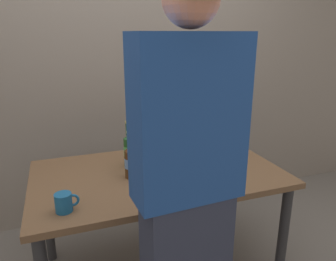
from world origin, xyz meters
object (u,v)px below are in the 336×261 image
object	(u,v)px
laptop	(214,148)
beer_bottle_dark	(129,149)
person_figure	(187,198)
beer_bottle_amber	(131,160)
beer_bottle_green	(151,152)
coffee_mug	(64,202)

from	to	relation	value
laptop	beer_bottle_dark	size ratio (longest dim) A/B	1.40
beer_bottle_dark	person_figure	xyz separation A→B (m)	(0.05, -0.80, 0.07)
laptop	person_figure	bearing A→B (deg)	-124.01
beer_bottle_dark	beer_bottle_amber	size ratio (longest dim) A/B	1.04
beer_bottle_green	coffee_mug	size ratio (longest dim) A/B	2.70
person_figure	beer_bottle_amber	bearing A→B (deg)	97.27
beer_bottle_dark	beer_bottle_amber	xyz separation A→B (m)	(-0.03, -0.17, -0.01)
beer_bottle_dark	person_figure	distance (m)	0.80
beer_bottle_green	beer_bottle_amber	bearing A→B (deg)	-159.03
laptop	person_figure	world-z (taller)	person_figure
person_figure	beer_bottle_dark	bearing A→B (deg)	93.80
beer_bottle_dark	beer_bottle_amber	distance (m)	0.17
laptop	beer_bottle_green	size ratio (longest dim) A/B	1.33
laptop	beer_bottle_amber	world-z (taller)	beer_bottle_amber
person_figure	beer_bottle_green	bearing A→B (deg)	85.34
beer_bottle_green	coffee_mug	xyz separation A→B (m)	(-0.51, -0.31, -0.07)
beer_bottle_amber	person_figure	distance (m)	0.64
coffee_mug	beer_bottle_amber	bearing A→B (deg)	33.96
beer_bottle_dark	beer_bottle_green	size ratio (longest dim) A/B	0.95
beer_bottle_amber	beer_bottle_green	size ratio (longest dim) A/B	0.92
beer_bottle_amber	beer_bottle_green	bearing A→B (deg)	20.97
laptop	beer_bottle_green	distance (m)	0.50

